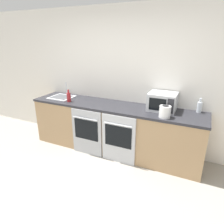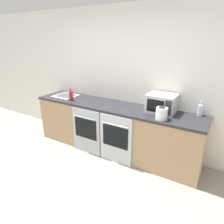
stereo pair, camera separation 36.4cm
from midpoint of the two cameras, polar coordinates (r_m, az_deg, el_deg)
ground_plane at (r=2.93m, az=-13.73°, el=-24.56°), size 16.00×16.00×0.00m
wall_back at (r=3.80m, az=6.04°, el=8.93°), size 10.00×0.06×2.60m
counter_back at (r=3.75m, az=3.21°, el=-4.70°), size 3.20×0.68×0.91m
oven_left at (r=3.68m, az=-4.57°, el=-5.59°), size 0.60×0.06×0.86m
oven_right at (r=3.38m, az=4.16°, el=-7.98°), size 0.60×0.06×0.86m
microwave at (r=3.36m, az=17.06°, el=2.38°), size 0.45×0.39×0.29m
bottle_clear at (r=3.43m, az=26.75°, el=0.48°), size 0.08×0.08×0.24m
bottle_red at (r=3.89m, az=-9.03°, el=4.56°), size 0.08×0.08×0.23m
kettle at (r=3.06m, az=17.35°, el=-0.47°), size 0.17×0.17×0.19m
sink at (r=4.23m, az=-10.68°, el=4.65°), size 0.45×0.43×0.28m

